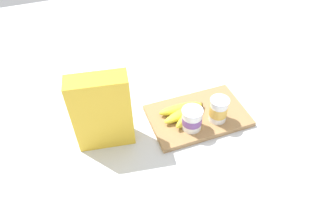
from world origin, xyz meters
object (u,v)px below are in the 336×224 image
(cutting_board, at_px, (198,116))
(yogurt_cup_front, at_px, (218,110))
(banana_bunch, at_px, (185,112))
(cereal_box, at_px, (102,112))
(yogurt_cup_back, at_px, (192,119))

(cutting_board, relative_size, yogurt_cup_front, 3.76)
(cutting_board, xyz_separation_m, banana_bunch, (0.05, -0.01, 0.03))
(banana_bunch, bearing_deg, yogurt_cup_front, 150.70)
(cereal_box, relative_size, banana_bunch, 1.54)
(cutting_board, relative_size, cereal_box, 1.31)
(cereal_box, xyz_separation_m, yogurt_cup_back, (-0.28, 0.06, -0.07))
(cutting_board, height_order, yogurt_cup_front, yogurt_cup_front)
(cutting_board, distance_m, cereal_box, 0.35)
(yogurt_cup_front, bearing_deg, yogurt_cup_back, 1.89)
(yogurt_cup_front, xyz_separation_m, yogurt_cup_back, (0.10, 0.00, -0.01))
(cereal_box, height_order, banana_bunch, cereal_box)
(yogurt_cup_front, distance_m, banana_bunch, 0.12)
(yogurt_cup_front, relative_size, banana_bunch, 0.54)
(yogurt_cup_front, bearing_deg, cereal_box, -8.93)
(cutting_board, relative_size, banana_bunch, 2.02)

